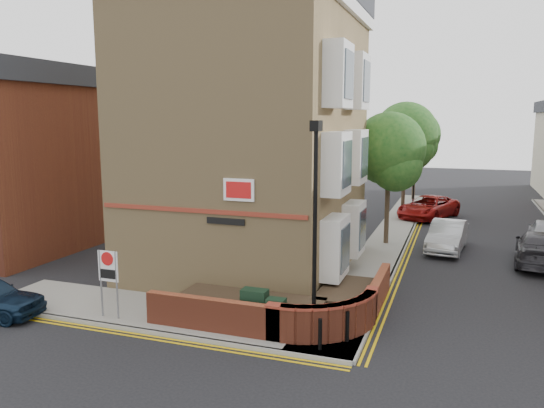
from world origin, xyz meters
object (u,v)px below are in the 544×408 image
(zone_sign, at_px, (108,272))
(utility_cabinet_large, at_px, (255,308))
(lamppost, at_px, (315,229))
(silver_car_near, at_px, (447,236))

(zone_sign, bearing_deg, utility_cabinet_large, 9.69)
(utility_cabinet_large, bearing_deg, zone_sign, -170.31)
(zone_sign, bearing_deg, lamppost, 6.07)
(utility_cabinet_large, relative_size, silver_car_near, 0.27)
(utility_cabinet_large, height_order, silver_car_near, silver_car_near)
(lamppost, xyz_separation_m, silver_car_near, (3.40, 12.63, -2.61))
(lamppost, distance_m, utility_cabinet_large, 3.24)
(lamppost, xyz_separation_m, zone_sign, (-6.60, -0.70, -1.70))
(utility_cabinet_large, bearing_deg, lamppost, -3.01)
(utility_cabinet_large, xyz_separation_m, silver_car_near, (5.30, 12.53, 0.01))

